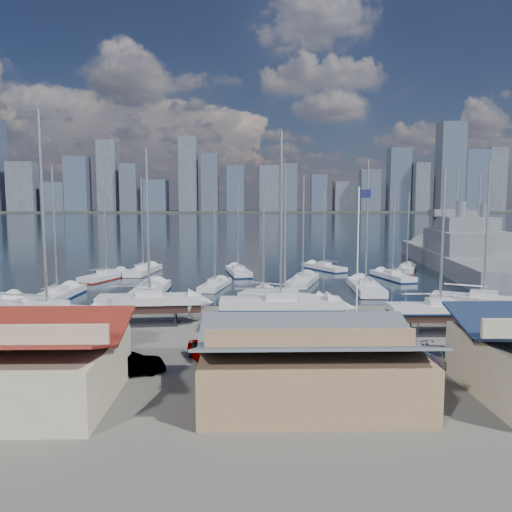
{
  "coord_description": "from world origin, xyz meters",
  "views": [
    {
      "loc": [
        -3.61,
        -53.04,
        11.01
      ],
      "look_at": [
        -2.27,
        8.0,
        4.6
      ],
      "focal_mm": 35.0,
      "sensor_mm": 36.0,
      "label": 1
    }
  ],
  "objects_px": {
    "naval_ship_west": "(477,254)",
    "flagpole": "(359,246)",
    "naval_ship_east": "(454,259)",
    "car_a": "(205,351)"
  },
  "relations": [
    {
      "from": "car_a",
      "to": "flagpole",
      "type": "distance_m",
      "value": 17.55
    },
    {
      "from": "naval_ship_west",
      "to": "flagpole",
      "type": "relative_size",
      "value": 3.65
    },
    {
      "from": "naval_ship_east",
      "to": "car_a",
      "type": "relative_size",
      "value": 12.48
    },
    {
      "from": "naval_ship_west",
      "to": "car_a",
      "type": "distance_m",
      "value": 74.28
    },
    {
      "from": "naval_ship_west",
      "to": "flagpole",
      "type": "height_order",
      "value": "naval_ship_west"
    },
    {
      "from": "flagpole",
      "to": "car_a",
      "type": "bearing_deg",
      "value": -142.73
    },
    {
      "from": "naval_ship_east",
      "to": "flagpole",
      "type": "distance_m",
      "value": 47.47
    },
    {
      "from": "car_a",
      "to": "flagpole",
      "type": "height_order",
      "value": "flagpole"
    },
    {
      "from": "naval_ship_west",
      "to": "flagpole",
      "type": "bearing_deg",
      "value": 146.87
    },
    {
      "from": "naval_ship_east",
      "to": "flagpole",
      "type": "xyz_separation_m",
      "value": [
        -25.55,
        -39.62,
        5.57
      ]
    }
  ]
}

